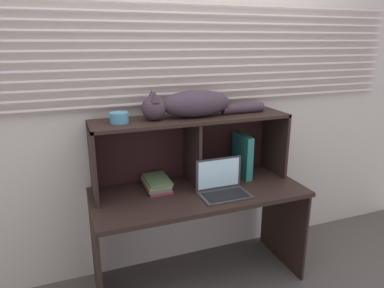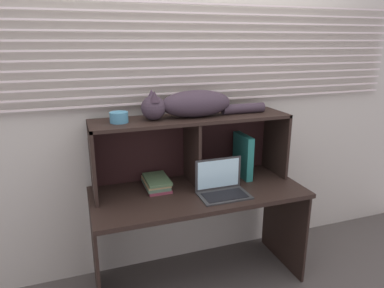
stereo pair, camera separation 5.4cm
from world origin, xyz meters
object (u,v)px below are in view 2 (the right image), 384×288
at_px(cat, 191,104).
at_px(small_basket, 119,117).
at_px(laptop, 222,187).
at_px(book_stack, 156,183).
at_px(binder_upright, 243,156).

xyz_separation_m(cat, small_basket, (-0.47, 0.00, -0.05)).
bearing_deg(cat, laptop, -60.61).
distance_m(book_stack, small_basket, 0.52).
xyz_separation_m(cat, laptop, (0.13, -0.23, -0.51)).
bearing_deg(small_basket, laptop, -21.10).
distance_m(cat, small_basket, 0.48).
bearing_deg(small_basket, cat, 0.00).
bearing_deg(laptop, cat, 119.39).
bearing_deg(laptop, binder_upright, 41.02).
relative_size(binder_upright, small_basket, 2.78).
height_order(laptop, small_basket, small_basket).
bearing_deg(laptop, book_stack, 148.49).
height_order(cat, book_stack, cat).
bearing_deg(cat, binder_upright, 0.00).
height_order(laptop, binder_upright, binder_upright).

